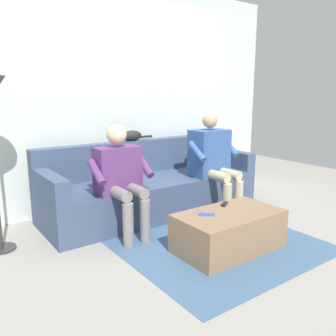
{
  "coord_description": "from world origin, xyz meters",
  "views": [
    {
      "loc": [
        2.15,
        3.22,
        1.38
      ],
      "look_at": [
        0.0,
        0.22,
        0.58
      ],
      "focal_mm": 37.53,
      "sensor_mm": 36.0,
      "label": 1
    }
  ],
  "objects_px": {
    "cat_on_backrest": "(129,136)",
    "remote_black": "(224,204)",
    "coffee_table": "(229,231)",
    "remote_blue": "(207,214)",
    "couch": "(151,188)",
    "person_left_seated": "(212,157)",
    "person_right_seated": "(121,175)"
  },
  "relations": [
    {
      "from": "coffee_table",
      "to": "remote_black",
      "type": "distance_m",
      "value": 0.28
    },
    {
      "from": "coffee_table",
      "to": "person_left_seated",
      "type": "height_order",
      "value": "person_left_seated"
    },
    {
      "from": "cat_on_backrest",
      "to": "remote_black",
      "type": "bearing_deg",
      "value": 98.62
    },
    {
      "from": "couch",
      "to": "person_right_seated",
      "type": "height_order",
      "value": "person_right_seated"
    },
    {
      "from": "couch",
      "to": "coffee_table",
      "type": "relative_size",
      "value": 2.67
    },
    {
      "from": "coffee_table",
      "to": "cat_on_backrest",
      "type": "height_order",
      "value": "cat_on_backrest"
    },
    {
      "from": "person_right_seated",
      "to": "remote_black",
      "type": "xyz_separation_m",
      "value": [
        -0.72,
        0.68,
        -0.25
      ]
    },
    {
      "from": "person_right_seated",
      "to": "remote_black",
      "type": "bearing_deg",
      "value": 136.9
    },
    {
      "from": "cat_on_backrest",
      "to": "remote_black",
      "type": "xyz_separation_m",
      "value": [
        -0.21,
        1.4,
        -0.52
      ]
    },
    {
      "from": "couch",
      "to": "person_left_seated",
      "type": "xyz_separation_m",
      "value": [
        -0.61,
        0.38,
        0.37
      ]
    },
    {
      "from": "cat_on_backrest",
      "to": "remote_black",
      "type": "height_order",
      "value": "cat_on_backrest"
    },
    {
      "from": "remote_blue",
      "to": "cat_on_backrest",
      "type": "bearing_deg",
      "value": -52.17
    },
    {
      "from": "cat_on_backrest",
      "to": "remote_blue",
      "type": "relative_size",
      "value": 3.64
    },
    {
      "from": "coffee_table",
      "to": "cat_on_backrest",
      "type": "relative_size",
      "value": 1.94
    },
    {
      "from": "couch",
      "to": "coffee_table",
      "type": "height_order",
      "value": "couch"
    },
    {
      "from": "remote_black",
      "to": "remote_blue",
      "type": "bearing_deg",
      "value": 169.39
    },
    {
      "from": "coffee_table",
      "to": "remote_blue",
      "type": "xyz_separation_m",
      "value": [
        0.22,
        -0.06,
        0.19
      ]
    },
    {
      "from": "remote_blue",
      "to": "remote_black",
      "type": "distance_m",
      "value": 0.35
    },
    {
      "from": "cat_on_backrest",
      "to": "remote_black",
      "type": "relative_size",
      "value": 4.0
    },
    {
      "from": "remote_black",
      "to": "couch",
      "type": "bearing_deg",
      "value": 65.09
    },
    {
      "from": "cat_on_backrest",
      "to": "person_left_seated",
      "type": "bearing_deg",
      "value": 136.05
    },
    {
      "from": "coffee_table",
      "to": "cat_on_backrest",
      "type": "xyz_separation_m",
      "value": [
        0.1,
        -1.58,
        0.7
      ]
    },
    {
      "from": "person_left_seated",
      "to": "remote_black",
      "type": "xyz_separation_m",
      "value": [
        0.5,
        0.72,
        -0.29
      ]
    },
    {
      "from": "coffee_table",
      "to": "remote_black",
      "type": "xyz_separation_m",
      "value": [
        -0.11,
        -0.18,
        0.18
      ]
    },
    {
      "from": "person_right_seated",
      "to": "cat_on_backrest",
      "type": "relative_size",
      "value": 2.22
    },
    {
      "from": "remote_blue",
      "to": "remote_black",
      "type": "xyz_separation_m",
      "value": [
        -0.33,
        -0.12,
        -0.0
      ]
    },
    {
      "from": "couch",
      "to": "coffee_table",
      "type": "distance_m",
      "value": 1.28
    },
    {
      "from": "person_left_seated",
      "to": "remote_blue",
      "type": "relative_size",
      "value": 8.6
    },
    {
      "from": "cat_on_backrest",
      "to": "couch",
      "type": "bearing_deg",
      "value": 108.38
    },
    {
      "from": "coffee_table",
      "to": "remote_blue",
      "type": "relative_size",
      "value": 7.07
    },
    {
      "from": "remote_blue",
      "to": "remote_black",
      "type": "height_order",
      "value": "remote_blue"
    },
    {
      "from": "person_left_seated",
      "to": "remote_blue",
      "type": "xyz_separation_m",
      "value": [
        0.83,
        0.84,
        -0.29
      ]
    }
  ]
}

